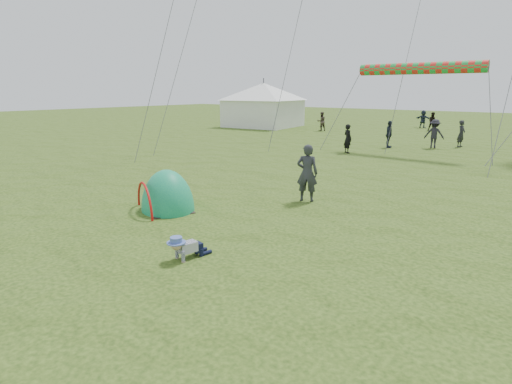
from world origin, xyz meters
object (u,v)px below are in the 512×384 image
Objects in this scene: standing_adult at (307,173)px; popup_tent at (168,209)px; event_marquee at (263,103)px; crawling_toddler at (185,247)px.

popup_tent is at bearing 28.46° from standing_adult.
popup_tent is at bearing -65.58° from event_marquee.
event_marquee is (-18.15, 26.95, 1.99)m from crawling_toddler.
standing_adult is 27.79m from event_marquee.
standing_adult reaches higher than popup_tent.
crawling_toddler is 0.11× the size of event_marquee.
popup_tent is 4.59m from standing_adult.
standing_adult is (2.86, 3.46, 0.94)m from popup_tent.
crawling_toddler is at bearing 71.55° from standing_adult.
event_marquee reaches higher than crawling_toddler.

